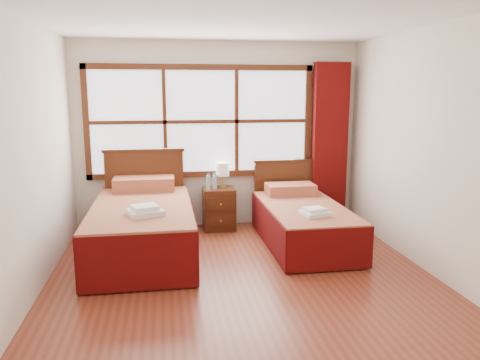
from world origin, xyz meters
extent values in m
plane|color=brown|center=(0.00, 0.00, 0.00)|extent=(4.50, 4.50, 0.00)
plane|color=white|center=(0.00, 0.00, 2.60)|extent=(4.50, 4.50, 0.00)
plane|color=silver|center=(0.00, 2.25, 1.30)|extent=(4.00, 0.00, 4.00)
plane|color=silver|center=(-2.00, 0.00, 1.30)|extent=(0.00, 4.50, 4.50)
plane|color=silver|center=(2.00, 0.00, 1.30)|extent=(0.00, 4.50, 4.50)
cube|color=white|center=(-0.25, 2.22, 1.50)|extent=(3.00, 0.02, 1.40)
cube|color=#48210F|center=(-0.25, 2.20, 0.76)|extent=(3.16, 0.06, 0.08)
cube|color=#48210F|center=(-0.25, 2.20, 2.24)|extent=(3.16, 0.06, 0.08)
cube|color=#48210F|center=(-1.79, 2.20, 1.50)|extent=(0.08, 0.06, 1.56)
cube|color=#48210F|center=(1.29, 2.20, 1.50)|extent=(0.08, 0.06, 1.56)
cube|color=#48210F|center=(-0.75, 2.20, 1.50)|extent=(0.05, 0.05, 1.40)
cube|color=#48210F|center=(0.25, 2.20, 1.50)|extent=(0.05, 0.05, 1.40)
cube|color=#48210F|center=(-0.25, 2.20, 1.50)|extent=(3.00, 0.05, 0.05)
cube|color=#5A0A09|center=(1.60, 2.11, 1.17)|extent=(0.50, 0.16, 2.30)
cube|color=#3E1E0D|center=(-1.05, 1.13, 0.17)|extent=(1.02, 2.04, 0.33)
cube|color=maroon|center=(-1.05, 1.13, 0.47)|extent=(1.14, 2.26, 0.28)
cube|color=#580909|center=(-1.62, 1.13, 0.30)|extent=(0.03, 2.26, 0.57)
cube|color=#580909|center=(-0.48, 1.13, 0.30)|extent=(0.03, 2.26, 0.57)
cube|color=#580909|center=(-1.05, 0.01, 0.30)|extent=(1.14, 0.03, 0.57)
cube|color=maroon|center=(-1.05, 1.95, 0.70)|extent=(0.80, 0.47, 0.18)
cube|color=#48210F|center=(-1.05, 2.14, 0.55)|extent=(1.07, 0.06, 1.11)
cube|color=#3E1E0D|center=(-1.05, 2.14, 1.12)|extent=(1.11, 0.08, 0.04)
cube|color=#3E1E0D|center=(0.94, 1.13, 0.14)|extent=(0.85, 1.69, 0.28)
cube|color=maroon|center=(0.94, 1.13, 0.39)|extent=(0.95, 1.88, 0.23)
cube|color=#580909|center=(0.47, 1.13, 0.25)|extent=(0.03, 1.88, 0.47)
cube|color=#580909|center=(1.42, 1.13, 0.25)|extent=(0.03, 1.88, 0.47)
cube|color=#580909|center=(0.94, 0.19, 0.25)|extent=(0.95, 0.03, 0.47)
cube|color=maroon|center=(0.94, 1.81, 0.58)|extent=(0.66, 0.39, 0.15)
cube|color=#48210F|center=(0.94, 2.14, 0.46)|extent=(0.88, 0.06, 0.92)
cube|color=#3E1E0D|center=(0.94, 2.14, 0.93)|extent=(0.92, 0.08, 0.04)
cube|color=#48210F|center=(-0.03, 2.00, 0.29)|extent=(0.44, 0.39, 0.59)
cube|color=#3E1E0D|center=(-0.03, 1.79, 0.18)|extent=(0.39, 0.02, 0.18)
cube|color=#3E1E0D|center=(-0.03, 1.79, 0.41)|extent=(0.39, 0.02, 0.18)
sphere|color=#AA8539|center=(-0.03, 1.77, 0.18)|extent=(0.03, 0.03, 0.03)
sphere|color=#AA8539|center=(-0.03, 1.77, 0.41)|extent=(0.03, 0.03, 0.03)
cube|color=white|center=(-0.99, 0.63, 0.64)|extent=(0.43, 0.41, 0.05)
cube|color=white|center=(-0.99, 0.63, 0.69)|extent=(0.33, 0.31, 0.05)
cube|color=white|center=(0.93, 0.68, 0.53)|extent=(0.35, 0.32, 0.05)
cube|color=white|center=(0.93, 0.68, 0.57)|extent=(0.26, 0.24, 0.04)
cylinder|color=gold|center=(0.03, 2.03, 0.60)|extent=(0.11, 0.11, 0.02)
cylinder|color=gold|center=(0.03, 2.03, 0.68)|extent=(0.02, 0.02, 0.15)
cylinder|color=white|center=(0.03, 2.03, 0.85)|extent=(0.18, 0.18, 0.18)
cylinder|color=#A1C1D0|center=(-0.19, 1.93, 0.68)|extent=(0.06, 0.06, 0.19)
cylinder|color=blue|center=(-0.19, 1.93, 0.79)|extent=(0.03, 0.03, 0.03)
cylinder|color=#A1C1D0|center=(-0.09, 1.99, 0.68)|extent=(0.06, 0.06, 0.19)
cylinder|color=blue|center=(-0.09, 1.99, 0.79)|extent=(0.03, 0.03, 0.03)
camera|label=1|loc=(-0.77, -4.34, 1.93)|focal=35.00mm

